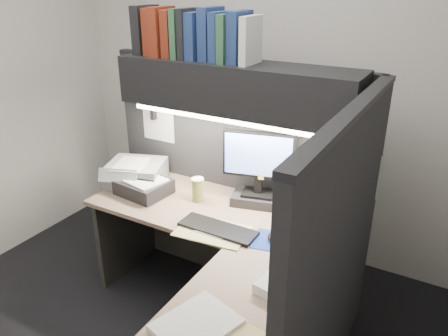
{
  "coord_description": "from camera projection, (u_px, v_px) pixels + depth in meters",
  "views": [
    {
      "loc": [
        1.37,
        -1.58,
        2.11
      ],
      "look_at": [
        0.18,
        0.51,
        1.06
      ],
      "focal_mm": 35.0,
      "sensor_mm": 36.0,
      "label": 1
    }
  ],
  "objects": [
    {
      "name": "partition_right",
      "position": [
        334.0,
        274.0,
        2.1
      ],
      "size": [
        0.06,
        1.5,
        1.6
      ],
      "primitive_type": "cube",
      "color": "black",
      "rests_on": "floor"
    },
    {
      "name": "open_folder",
      "position": [
        213.0,
        231.0,
        2.59
      ],
      "size": [
        0.45,
        0.32,
        0.01
      ],
      "primitive_type": "cube",
      "rotation": [
        0.0,
        0.0,
        0.11
      ],
      "color": "tan",
      "rests_on": "desk"
    },
    {
      "name": "mousepad",
      "position": [
        274.0,
        241.0,
        2.49
      ],
      "size": [
        0.28,
        0.26,
        0.0
      ],
      "primitive_type": "cube",
      "rotation": [
        0.0,
        0.0,
        0.21
      ],
      "color": "navy",
      "rests_on": "desk"
    },
    {
      "name": "wall_back",
      "position": [
        266.0,
        85.0,
        3.38
      ],
      "size": [
        3.5,
        0.04,
        2.7
      ],
      "primitive_type": "cube",
      "color": "silver",
      "rests_on": "floor"
    },
    {
      "name": "paper_stack_a",
      "position": [
        290.0,
        288.0,
        2.08
      ],
      "size": [
        0.31,
        0.28,
        0.05
      ],
      "primitive_type": "cube",
      "rotation": [
        0.0,
        0.0,
        -0.18
      ],
      "color": "white",
      "rests_on": "desk"
    },
    {
      "name": "mouse",
      "position": [
        274.0,
        237.0,
        2.49
      ],
      "size": [
        0.11,
        0.13,
        0.04
      ],
      "primitive_type": "ellipsoid",
      "rotation": [
        0.0,
        0.0,
        0.44
      ],
      "color": "black",
      "rests_on": "mousepad"
    },
    {
      "name": "printer",
      "position": [
        136.0,
        173.0,
        3.18
      ],
      "size": [
        0.48,
        0.45,
        0.16
      ],
      "primitive_type": "cube",
      "rotation": [
        0.0,
        0.0,
        0.35
      ],
      "color": "#979B9D",
      "rests_on": "desk"
    },
    {
      "name": "paper_stack_b",
      "position": [
        196.0,
        325.0,
        1.87
      ],
      "size": [
        0.35,
        0.4,
        0.03
      ],
      "primitive_type": "cube",
      "rotation": [
        0.0,
        0.0,
        -0.3
      ],
      "color": "white",
      "rests_on": "desk"
    },
    {
      "name": "overhead_shelf",
      "position": [
        235.0,
        87.0,
        2.67
      ],
      "size": [
        1.55,
        0.34,
        0.3
      ],
      "primitive_type": "cube",
      "color": "black",
      "rests_on": "partition_back"
    },
    {
      "name": "monitor",
      "position": [
        258.0,
        176.0,
        2.83
      ],
      "size": [
        0.46,
        0.28,
        0.51
      ],
      "rotation": [
        0.0,
        0.0,
        0.24
      ],
      "color": "black",
      "rests_on": "desk"
    },
    {
      "name": "binder_row",
      "position": [
        192.0,
        34.0,
        2.68
      ],
      "size": [
        0.84,
        0.26,
        0.31
      ],
      "color": "black",
      "rests_on": "overhead_shelf"
    },
    {
      "name": "task_light_tube",
      "position": [
        224.0,
        120.0,
        2.62
      ],
      "size": [
        1.32,
        0.04,
        0.04
      ],
      "primitive_type": "cylinder",
      "rotation": [
        0.0,
        1.57,
        0.0
      ],
      "color": "white",
      "rests_on": "overhead_shelf"
    },
    {
      "name": "pinned_papers",
      "position": [
        264.0,
        175.0,
        2.56
      ],
      "size": [
        1.76,
        1.31,
        0.51
      ],
      "color": "white",
      "rests_on": "partition_back"
    },
    {
      "name": "telephone",
      "position": [
        321.0,
        224.0,
        2.59
      ],
      "size": [
        0.21,
        0.22,
        0.08
      ],
      "primitive_type": "cube",
      "rotation": [
        0.0,
        0.0,
        0.03
      ],
      "color": "#C6B598",
      "rests_on": "desk"
    },
    {
      "name": "coffee_cup",
      "position": [
        198.0,
        190.0,
        2.93
      ],
      "size": [
        0.11,
        0.11,
        0.15
      ],
      "primitive_type": "cylinder",
      "rotation": [
        0.0,
        0.0,
        0.42
      ],
      "color": "#A89D43",
      "rests_on": "desk"
    },
    {
      "name": "keyboard",
      "position": [
        218.0,
        229.0,
        2.6
      ],
      "size": [
        0.48,
        0.16,
        0.02
      ],
      "primitive_type": "cube",
      "rotation": [
        0.0,
        0.0,
        -0.01
      ],
      "color": "black",
      "rests_on": "desk"
    },
    {
      "name": "desk",
      "position": [
        216.0,
        315.0,
        2.35
      ],
      "size": [
        1.7,
        1.53,
        0.73
      ],
      "color": "#96745F",
      "rests_on": "floor"
    },
    {
      "name": "notebook_stack",
      "position": [
        144.0,
        187.0,
        3.03
      ],
      "size": [
        0.36,
        0.31,
        0.1
      ],
      "primitive_type": "cube",
      "rotation": [
        0.0,
        0.0,
        -0.1
      ],
      "color": "black",
      "rests_on": "desk"
    },
    {
      "name": "partition_back",
      "position": [
        234.0,
        177.0,
        3.13
      ],
      "size": [
        1.9,
        0.06,
        1.6
      ],
      "primitive_type": "cube",
      "color": "black",
      "rests_on": "floor"
    }
  ]
}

